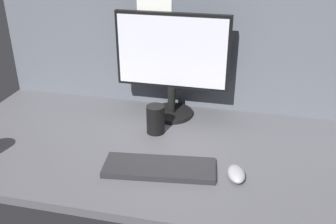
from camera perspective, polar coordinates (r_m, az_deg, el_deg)
The scene contains 6 objects.
ground_plane at distance 143.03cm, azimuth 2.73°, elevation -5.75°, with size 180.00×80.00×3.00cm, color #515156.
cubicle_wall_back at distance 164.50cm, azimuth 5.38°, elevation 10.38°, with size 180.00×5.50×58.86cm.
monitor at distance 156.25cm, azimuth 0.60°, elevation 7.63°, with size 46.09×18.00×43.27cm.
keyboard at distance 129.42cm, azimuth -1.27°, elevation -8.24°, with size 37.00×13.00×2.00cm, color #262628.
mouse at distance 127.34cm, azimuth 10.03°, elevation -8.97°, with size 5.60×9.60×3.40cm, color #99999E.
mug_black_travel at distance 149.35cm, azimuth -1.85°, elevation -1.09°, with size 7.08×7.08×11.28cm.
Camera 1 is at (20.62, -119.35, 74.58)cm, focal length 41.29 mm.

